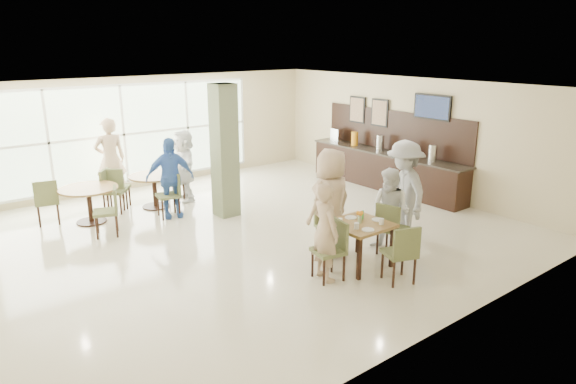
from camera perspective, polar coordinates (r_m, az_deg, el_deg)
ground at (r=10.07m, az=-5.15°, el=-4.70°), size 10.00×10.00×0.00m
room_shell at (r=9.59m, az=-5.41°, el=4.84°), size 10.00×10.00×10.00m
window_bank at (r=13.37m, az=-17.78°, el=6.09°), size 7.00×0.04×7.00m
column at (r=10.86m, az=-7.07°, el=4.51°), size 0.45×0.45×2.80m
main_table at (r=8.54m, az=7.94°, el=-4.05°), size 0.92×0.92×0.75m
round_table_left at (r=11.27m, az=-21.27°, el=-0.33°), size 1.17×1.17×0.75m
round_table_right at (r=11.88m, az=-14.64°, el=1.02°), size 1.10×1.10×0.75m
chairs_main_table at (r=8.60m, az=8.26°, el=-5.18°), size 2.10×2.09×0.95m
chairs_table_left at (r=11.25m, az=-21.21°, el=-0.94°), size 1.95×1.97×0.95m
chairs_table_right at (r=11.92m, az=-14.58°, el=0.59°), size 2.07×1.84×0.95m
tabletop_clutter at (r=8.50m, az=8.16°, el=-3.04°), size 0.77×0.79×0.21m
buffet_counter at (r=13.26m, az=10.75°, el=2.77°), size 0.64×4.70×1.95m
wall_tv at (r=12.49m, az=15.73°, el=9.07°), size 0.06×1.00×0.58m
framed_art_a at (r=13.53m, az=10.15°, el=8.66°), size 0.05×0.55×0.70m
framed_art_b at (r=14.07m, az=7.70°, el=9.05°), size 0.05×0.55×0.70m
teen_left at (r=7.96m, az=4.19°, el=-4.43°), size 0.47×0.63×1.58m
teen_far at (r=8.93m, az=4.76°, el=-1.09°), size 0.94×0.55×1.87m
teen_right at (r=9.16m, az=11.30°, el=-2.10°), size 0.70×0.83×1.51m
teen_standing at (r=9.72m, az=12.74°, el=0.08°), size 1.10×1.40×1.90m
adult_a at (r=11.06m, az=-12.98°, el=1.54°), size 1.12×0.81×1.71m
adult_b at (r=12.21m, az=-11.48°, el=2.92°), size 0.98×1.66×1.67m
adult_standing at (r=12.70m, az=-19.13°, el=3.47°), size 0.75×0.54×1.94m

